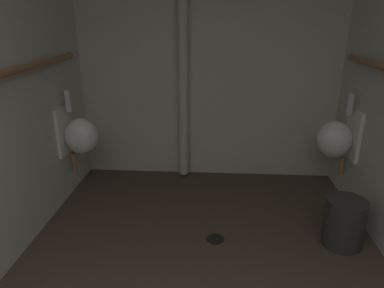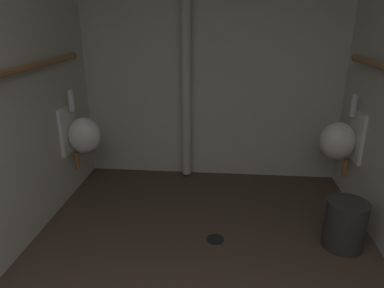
{
  "view_description": "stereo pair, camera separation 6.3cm",
  "coord_description": "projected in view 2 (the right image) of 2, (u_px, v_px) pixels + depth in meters",
  "views": [
    {
      "loc": [
        0.07,
        0.17,
        1.63
      ],
      "look_at": [
        -0.09,
        2.53,
        0.77
      ],
      "focal_mm": 33.18,
      "sensor_mm": 36.0,
      "label": 1
    },
    {
      "loc": [
        0.13,
        0.17,
        1.63
      ],
      "look_at": [
        -0.09,
        2.53,
        0.77
      ],
      "focal_mm": 33.18,
      "sensor_mm": 36.0,
      "label": 2
    }
  ],
  "objects": [
    {
      "name": "waste_bin",
      "position": [
        345.0,
        225.0,
        2.6
      ],
      "size": [
        0.29,
        0.29,
        0.37
      ],
      "primitive_type": "cylinder",
      "color": "#2D2D2D",
      "rests_on": "ground"
    },
    {
      "name": "standpipe_back_wall",
      "position": [
        186.0,
        52.0,
        3.41
      ],
      "size": [
        0.1,
        0.1,
        2.55
      ],
      "primitive_type": "cylinder",
      "color": "beige",
      "rests_on": "ground"
    },
    {
      "name": "wall_back",
      "position": [
        212.0,
        51.0,
        3.5
      ],
      "size": [
        2.74,
        0.06,
        2.6
      ],
      "primitive_type": "cube",
      "color": "beige",
      "rests_on": "ground"
    },
    {
      "name": "urinal_right_mid",
      "position": [
        340.0,
        140.0,
        3.12
      ],
      "size": [
        0.32,
        0.3,
        0.76
      ],
      "color": "white"
    },
    {
      "name": "urinal_left_mid",
      "position": [
        82.0,
        134.0,
        3.26
      ],
      "size": [
        0.32,
        0.3,
        0.76
      ],
      "color": "white"
    },
    {
      "name": "floor_drain",
      "position": [
        215.0,
        239.0,
        2.74
      ],
      "size": [
        0.14,
        0.14,
        0.01
      ],
      "primitive_type": "cylinder",
      "color": "black",
      "rests_on": "ground"
    }
  ]
}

